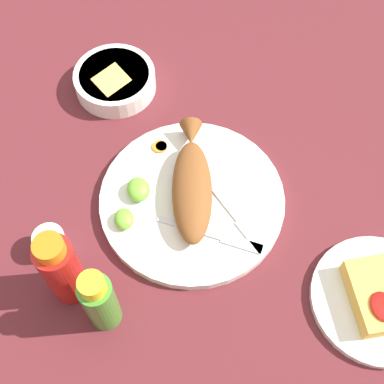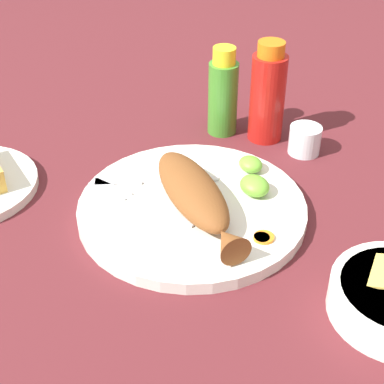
% 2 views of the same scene
% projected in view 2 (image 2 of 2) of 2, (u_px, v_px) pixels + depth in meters
% --- Properties ---
extents(ground_plane, '(4.00, 4.00, 0.00)m').
position_uv_depth(ground_plane, '(192.00, 213.00, 0.85)').
color(ground_plane, '#561E23').
extents(main_plate, '(0.33, 0.33, 0.02)m').
position_uv_depth(main_plate, '(192.00, 208.00, 0.84)').
color(main_plate, silver).
rests_on(main_plate, ground_plane).
extents(fried_fish, '(0.25, 0.10, 0.05)m').
position_uv_depth(fried_fish, '(196.00, 195.00, 0.81)').
color(fried_fish, brown).
rests_on(fried_fish, main_plate).
extents(fork_near, '(0.17, 0.09, 0.00)m').
position_uv_depth(fork_near, '(134.00, 199.00, 0.84)').
color(fork_near, silver).
rests_on(fork_near, main_plate).
extents(fork_far, '(0.10, 0.17, 0.00)m').
position_uv_depth(fork_far, '(148.00, 181.00, 0.88)').
color(fork_far, silver).
rests_on(fork_far, main_plate).
extents(carrot_slice_near, '(0.03, 0.03, 0.00)m').
position_uv_depth(carrot_slice_near, '(264.00, 237.00, 0.77)').
color(carrot_slice_near, orange).
rests_on(carrot_slice_near, main_plate).
extents(carrot_slice_mid, '(0.02, 0.02, 0.00)m').
position_uv_depth(carrot_slice_mid, '(262.00, 238.00, 0.77)').
color(carrot_slice_mid, orange).
rests_on(carrot_slice_mid, main_plate).
extents(lime_wedge_main, '(0.05, 0.04, 0.03)m').
position_uv_depth(lime_wedge_main, '(255.00, 186.00, 0.85)').
color(lime_wedge_main, '#6BB233').
rests_on(lime_wedge_main, main_plate).
extents(lime_wedge_side, '(0.04, 0.03, 0.02)m').
position_uv_depth(lime_wedge_side, '(251.00, 164.00, 0.90)').
color(lime_wedge_side, '#6BB233').
rests_on(lime_wedge_side, main_plate).
extents(hot_sauce_bottle_red, '(0.06, 0.06, 0.17)m').
position_uv_depth(hot_sauce_bottle_red, '(268.00, 94.00, 0.98)').
color(hot_sauce_bottle_red, '#B21914').
rests_on(hot_sauce_bottle_red, ground_plane).
extents(hot_sauce_bottle_green, '(0.05, 0.05, 0.15)m').
position_uv_depth(hot_sauce_bottle_green, '(223.00, 94.00, 1.00)').
color(hot_sauce_bottle_green, '#3D8428').
rests_on(hot_sauce_bottle_green, ground_plane).
extents(salt_cup, '(0.05, 0.05, 0.05)m').
position_uv_depth(salt_cup, '(305.00, 141.00, 0.97)').
color(salt_cup, silver).
rests_on(salt_cup, ground_plane).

